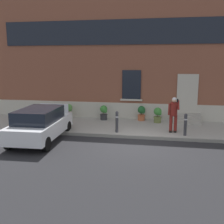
{
  "coord_description": "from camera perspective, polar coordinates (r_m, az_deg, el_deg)",
  "views": [
    {
      "loc": [
        0.97,
        -10.88,
        3.54
      ],
      "look_at": [
        -1.26,
        1.6,
        1.1
      ],
      "focal_mm": 42.15,
      "sensor_mm": 36.0,
      "label": 1
    }
  ],
  "objects": [
    {
      "name": "ground_plane",
      "position": [
        11.48,
        4.82,
        -7.1
      ],
      "size": [
        80.0,
        80.0,
        0.0
      ],
      "primitive_type": "plane",
      "color": "#232326"
    },
    {
      "name": "sidewalk",
      "position": [
        14.15,
        5.89,
        -3.34
      ],
      "size": [
        24.0,
        3.6,
        0.15
      ],
      "primitive_type": "cube",
      "color": "#99968E",
      "rests_on": "ground"
    },
    {
      "name": "curb_edge",
      "position": [
        12.36,
        5.23,
        -5.44
      ],
      "size": [
        24.0,
        0.12,
        0.15
      ],
      "primitive_type": "cube",
      "color": "gray",
      "rests_on": "ground"
    },
    {
      "name": "building_facade",
      "position": [
        16.2,
        6.84,
        11.48
      ],
      "size": [
        24.0,
        1.52,
        7.5
      ],
      "color": "brown",
      "rests_on": "ground"
    },
    {
      "name": "entrance_stoop",
      "position": [
        15.53,
        15.86,
        -1.43
      ],
      "size": [
        1.53,
        0.96,
        0.48
      ],
      "color": "#9E998E",
      "rests_on": "sidewalk"
    },
    {
      "name": "hatchback_car_white",
      "position": [
        12.27,
        -15.23,
        -2.45
      ],
      "size": [
        1.9,
        4.12,
        1.5
      ],
      "color": "white",
      "rests_on": "ground"
    },
    {
      "name": "bollard_near_person",
      "position": [
        12.62,
        15.63,
        -2.46
      ],
      "size": [
        0.15,
        0.15,
        1.04
      ],
      "color": "#333338",
      "rests_on": "sidewalk"
    },
    {
      "name": "bollard_far_left",
      "position": [
        12.7,
        1.07,
        -1.97
      ],
      "size": [
        0.15,
        0.15,
        1.04
      ],
      "color": "#333338",
      "rests_on": "sidewalk"
    },
    {
      "name": "person_on_phone",
      "position": [
        12.89,
        13.22,
        -0.09
      ],
      "size": [
        0.51,
        0.51,
        1.74
      ],
      "rotation": [
        0.0,
        0.0,
        0.08
      ],
      "color": "maroon",
      "rests_on": "sidewalk"
    },
    {
      "name": "planter_cream",
      "position": [
        16.2,
        -9.32,
        0.31
      ],
      "size": [
        0.44,
        0.44,
        0.86
      ],
      "color": "beige",
      "rests_on": "sidewalk"
    },
    {
      "name": "planter_charcoal",
      "position": [
        15.48,
        -1.79,
        -0.04
      ],
      "size": [
        0.44,
        0.44,
        0.86
      ],
      "color": "#2D2D30",
      "rests_on": "sidewalk"
    },
    {
      "name": "planter_terracotta",
      "position": [
        15.37,
        6.41,
        -0.19
      ],
      "size": [
        0.44,
        0.44,
        0.86
      ],
      "color": "#B25B38",
      "rests_on": "sidewalk"
    },
    {
      "name": "planter_olive",
      "position": [
        14.97,
        9.9,
        -0.57
      ],
      "size": [
        0.44,
        0.44,
        0.86
      ],
      "color": "#606B38",
      "rests_on": "sidewalk"
    }
  ]
}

